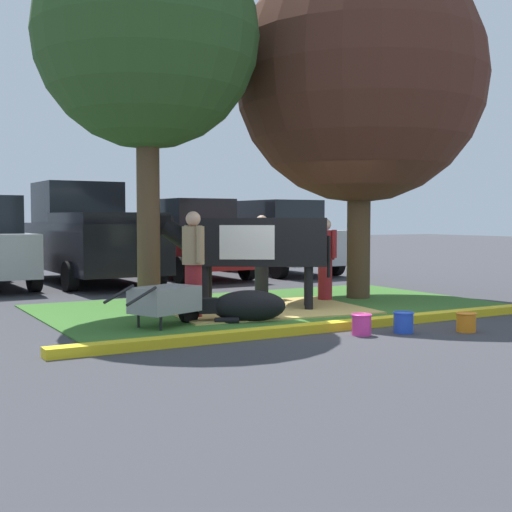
{
  "coord_description": "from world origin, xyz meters",
  "views": [
    {
      "loc": [
        -6.3,
        -8.58,
        1.55
      ],
      "look_at": [
        -0.49,
        1.59,
        0.9
      ],
      "focal_mm": 48.63,
      "sensor_mm": 36.0,
      "label": 1
    }
  ],
  "objects_px": {
    "calf_lying": "(247,306)",
    "bucket_blue": "(403,322)",
    "person_visitor_near": "(325,258)",
    "wheelbarrow": "(166,300)",
    "person_handler": "(262,254)",
    "pickup_truck_maroon": "(88,236)",
    "sedan_silver": "(278,238)",
    "sedan_red": "(189,240)",
    "cow_holstein": "(251,243)",
    "shade_tree_left": "(147,37)",
    "bucket_orange": "(466,322)",
    "shade_tree_right": "(360,78)",
    "bucket_pink": "(361,324)",
    "person_visitor_far": "(193,261)"
  },
  "relations": [
    {
      "from": "sedan_silver",
      "to": "sedan_red",
      "type": "bearing_deg",
      "value": -179.61
    },
    {
      "from": "wheelbarrow",
      "to": "pickup_truck_maroon",
      "type": "height_order",
      "value": "pickup_truck_maroon"
    },
    {
      "from": "bucket_pink",
      "to": "wheelbarrow",
      "type": "bearing_deg",
      "value": 136.54
    },
    {
      "from": "cow_holstein",
      "to": "calf_lying",
      "type": "bearing_deg",
      "value": -121.62
    },
    {
      "from": "pickup_truck_maroon",
      "to": "sedan_red",
      "type": "relative_size",
      "value": 1.23
    },
    {
      "from": "cow_holstein",
      "to": "calf_lying",
      "type": "distance_m",
      "value": 1.7
    },
    {
      "from": "person_visitor_near",
      "to": "bucket_orange",
      "type": "xyz_separation_m",
      "value": [
        -0.29,
        -3.71,
        -0.68
      ]
    },
    {
      "from": "calf_lying",
      "to": "bucket_blue",
      "type": "bearing_deg",
      "value": -53.33
    },
    {
      "from": "shade_tree_right",
      "to": "calf_lying",
      "type": "bearing_deg",
      "value": -154.57
    },
    {
      "from": "shade_tree_right",
      "to": "bucket_pink",
      "type": "distance_m",
      "value": 5.78
    },
    {
      "from": "shade_tree_left",
      "to": "person_visitor_near",
      "type": "distance_m",
      "value": 4.93
    },
    {
      "from": "person_handler",
      "to": "bucket_blue",
      "type": "distance_m",
      "value": 4.36
    },
    {
      "from": "cow_holstein",
      "to": "shade_tree_right",
      "type": "bearing_deg",
      "value": 7.61
    },
    {
      "from": "shade_tree_left",
      "to": "wheelbarrow",
      "type": "relative_size",
      "value": 3.97
    },
    {
      "from": "calf_lying",
      "to": "sedan_silver",
      "type": "xyz_separation_m",
      "value": [
        5.11,
        7.47,
        0.75
      ]
    },
    {
      "from": "shade_tree_right",
      "to": "bucket_blue",
      "type": "distance_m",
      "value": 5.62
    },
    {
      "from": "shade_tree_left",
      "to": "bucket_orange",
      "type": "relative_size",
      "value": 22.23
    },
    {
      "from": "calf_lying",
      "to": "bucket_blue",
      "type": "height_order",
      "value": "calf_lying"
    },
    {
      "from": "shade_tree_right",
      "to": "sedan_silver",
      "type": "distance_m",
      "value": 6.94
    },
    {
      "from": "sedan_red",
      "to": "sedan_silver",
      "type": "height_order",
      "value": "same"
    },
    {
      "from": "person_visitor_near",
      "to": "sedan_red",
      "type": "relative_size",
      "value": 0.34
    },
    {
      "from": "pickup_truck_maroon",
      "to": "sedan_silver",
      "type": "xyz_separation_m",
      "value": [
        5.31,
        0.01,
        -0.13
      ]
    },
    {
      "from": "wheelbarrow",
      "to": "bucket_blue",
      "type": "bearing_deg",
      "value": -37.82
    },
    {
      "from": "cow_holstein",
      "to": "person_visitor_near",
      "type": "relative_size",
      "value": 1.85
    },
    {
      "from": "pickup_truck_maroon",
      "to": "bucket_blue",
      "type": "bearing_deg",
      "value": -80.35
    },
    {
      "from": "person_visitor_near",
      "to": "bucket_blue",
      "type": "xyz_separation_m",
      "value": [
        -1.09,
        -3.35,
        -0.67
      ]
    },
    {
      "from": "shade_tree_right",
      "to": "sedan_silver",
      "type": "relative_size",
      "value": 1.47
    },
    {
      "from": "calf_lying",
      "to": "bucket_orange",
      "type": "distance_m",
      "value": 3.11
    },
    {
      "from": "person_visitor_near",
      "to": "wheelbarrow",
      "type": "relative_size",
      "value": 0.97
    },
    {
      "from": "calf_lying",
      "to": "bucket_pink",
      "type": "distance_m",
      "value": 1.89
    },
    {
      "from": "shade_tree_right",
      "to": "bucket_blue",
      "type": "bearing_deg",
      "value": -119.28
    },
    {
      "from": "shade_tree_right",
      "to": "sedan_silver",
      "type": "xyz_separation_m",
      "value": [
        1.81,
        5.9,
        -3.18
      ]
    },
    {
      "from": "person_visitor_far",
      "to": "bucket_pink",
      "type": "xyz_separation_m",
      "value": [
        1.32,
        -2.42,
        -0.74
      ]
    },
    {
      "from": "wheelbarrow",
      "to": "sedan_silver",
      "type": "height_order",
      "value": "sedan_silver"
    },
    {
      "from": "bucket_orange",
      "to": "wheelbarrow",
      "type": "bearing_deg",
      "value": 145.03
    },
    {
      "from": "person_visitor_far",
      "to": "bucket_orange",
      "type": "bearing_deg",
      "value": -46.88
    },
    {
      "from": "bucket_pink",
      "to": "pickup_truck_maroon",
      "type": "height_order",
      "value": "pickup_truck_maroon"
    },
    {
      "from": "bucket_orange",
      "to": "sedan_silver",
      "type": "bearing_deg",
      "value": 73.17
    },
    {
      "from": "person_handler",
      "to": "sedan_red",
      "type": "height_order",
      "value": "sedan_red"
    },
    {
      "from": "person_handler",
      "to": "bucket_blue",
      "type": "bearing_deg",
      "value": -93.84
    },
    {
      "from": "person_visitor_far",
      "to": "sedan_red",
      "type": "xyz_separation_m",
      "value": [
        2.97,
        6.76,
        0.1
      ]
    },
    {
      "from": "calf_lying",
      "to": "bucket_orange",
      "type": "bearing_deg",
      "value": -45.46
    },
    {
      "from": "shade_tree_left",
      "to": "sedan_silver",
      "type": "distance_m",
      "value": 8.97
    },
    {
      "from": "person_visitor_far",
      "to": "pickup_truck_maroon",
      "type": "bearing_deg",
      "value": 87.11
    },
    {
      "from": "person_visitor_near",
      "to": "pickup_truck_maroon",
      "type": "xyz_separation_m",
      "value": [
        -2.68,
        5.97,
        0.3
      ]
    },
    {
      "from": "calf_lying",
      "to": "person_visitor_far",
      "type": "bearing_deg",
      "value": 128.1
    },
    {
      "from": "shade_tree_right",
      "to": "person_handler",
      "type": "xyz_separation_m",
      "value": [
        -1.63,
        0.87,
        -3.31
      ]
    },
    {
      "from": "person_handler",
      "to": "person_visitor_near",
      "type": "xyz_separation_m",
      "value": [
        0.8,
        -0.94,
        -0.04
      ]
    },
    {
      "from": "pickup_truck_maroon",
      "to": "sedan_silver",
      "type": "bearing_deg",
      "value": 0.08
    },
    {
      "from": "cow_holstein",
      "to": "pickup_truck_maroon",
      "type": "xyz_separation_m",
      "value": [
        -0.96,
        6.23,
        -0.02
      ]
    }
  ]
}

